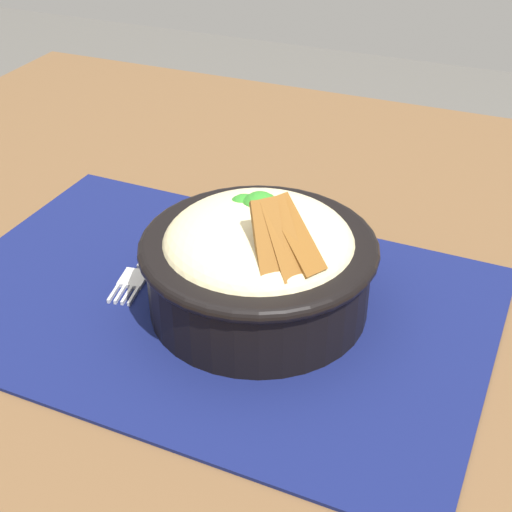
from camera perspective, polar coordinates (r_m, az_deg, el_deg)
The scene contains 4 objects.
table at distance 0.68m, azimuth 0.70°, elevation -8.16°, with size 1.13×0.97×0.78m.
placemat at distance 0.63m, azimuth -3.49°, elevation -3.65°, with size 0.46×0.31×0.00m, color #11194C.
bowl at distance 0.60m, azimuth 0.01°, elevation -0.25°, with size 0.19×0.19×0.12m.
fork at distance 0.68m, azimuth -8.82°, elevation -0.78°, with size 0.04×0.13×0.00m.
Camera 1 is at (-0.19, 0.47, 1.16)m, focal length 52.04 mm.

